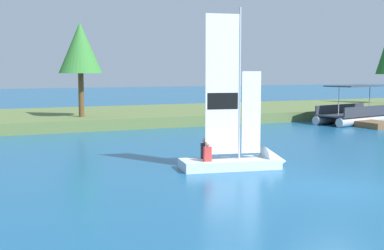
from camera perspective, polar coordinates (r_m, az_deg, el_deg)
name	(u,v)px	position (r m, az deg, el deg)	size (l,w,h in m)	color
ground_plane	(335,190)	(17.48, 15.02, -6.73)	(200.00, 200.00, 0.00)	#195684
shore_bank	(112,116)	(39.78, -8.55, 0.92)	(80.00, 12.29, 0.71)	#5B703D
shoreline_tree_midleft	(80,48)	(35.57, -11.86, 8.02)	(2.81, 2.81, 6.12)	brown
wooden_dock	(352,121)	(38.76, 16.69, 0.37)	(1.89, 6.98, 0.38)	brown
sailboat	(247,156)	(20.70, 5.91, -3.36)	(4.40, 2.09, 6.55)	silver
pontoon_boat	(354,114)	(39.24, 16.94, 1.14)	(6.42, 3.85, 2.69)	#B2B2B7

